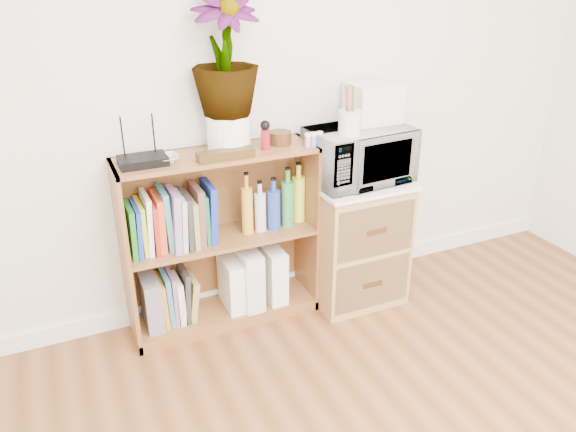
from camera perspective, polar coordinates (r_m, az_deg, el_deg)
skirting_board at (r=3.36m, az=-1.41°, el=-6.82°), size 4.00×0.02×0.10m
bookshelf at (r=2.93m, az=-6.76°, el=-2.49°), size 1.00×0.30×0.95m
wicker_unit at (r=3.20m, az=6.65°, el=-2.52°), size 0.50×0.45×0.70m
microwave at (r=2.99m, az=7.23°, el=6.18°), size 0.55×0.39×0.29m
pen_cup at (r=2.81m, az=6.28°, el=9.40°), size 0.11×0.11×0.12m
small_appliance at (r=3.06m, az=8.62°, el=11.33°), size 0.26×0.22×0.20m
router at (r=2.65m, az=-14.53°, el=5.47°), size 0.22×0.15×0.04m
white_bowl at (r=2.66m, az=-12.41°, el=5.66°), size 0.13×0.13×0.03m
plant_pot at (r=2.76m, az=-6.05°, el=8.42°), size 0.21×0.21×0.18m
potted_plant at (r=2.68m, az=-6.42°, el=16.01°), size 0.31×0.31×0.56m
trinket_box at (r=2.65m, az=-6.34°, el=6.22°), size 0.27×0.07×0.04m
kokeshi_doll at (r=2.77m, az=-2.32°, el=7.77°), size 0.04×0.04×0.10m
wooden_bowl at (r=2.86m, az=-0.79°, el=7.95°), size 0.11×0.11×0.07m
paint_jars at (r=2.83m, az=2.63°, el=7.66°), size 0.11×0.04×0.06m
file_box at (r=2.99m, az=-13.76°, el=-8.39°), size 0.08×0.22×0.28m
magazine_holder_left at (r=3.06m, az=-5.75°, el=-6.79°), size 0.09×0.23×0.29m
magazine_holder_mid at (r=3.08m, az=-4.13°, el=-6.07°), size 0.11×0.27×0.33m
magazine_holder_right at (r=3.13m, az=-1.65°, el=-5.72°), size 0.10×0.25×0.31m
cookbooks at (r=2.81m, az=-11.67°, el=-0.42°), size 0.43×0.20×0.31m
liquor_bottles at (r=2.95m, az=-1.26°, el=1.66°), size 0.37×0.07×0.32m
lower_books at (r=3.02m, az=-11.26°, el=-8.03°), size 0.20×0.19×0.29m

